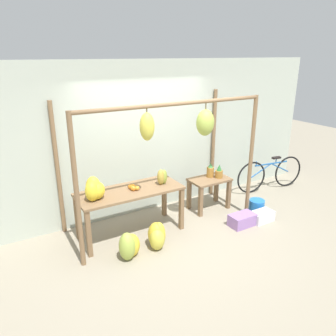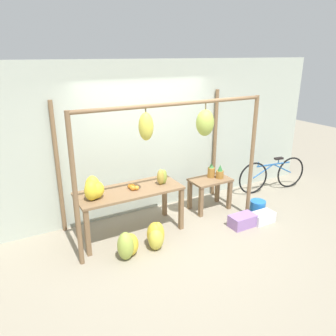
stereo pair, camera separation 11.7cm
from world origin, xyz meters
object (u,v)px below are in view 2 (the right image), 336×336
at_px(banana_pile_ground_left, 127,245).
at_px(fruit_crate_purple, 263,217).
at_px(parked_bicycle, 272,175).
at_px(orange_pile, 133,187).
at_px(banana_pile_ground_right, 156,236).
at_px(fruit_crate_white, 243,221).
at_px(papaya_pile, 162,177).
at_px(pineapple_cluster, 215,172).
at_px(banana_pile_on_table, 93,189).
at_px(blue_bucket, 258,207).

distance_m(banana_pile_ground_left, fruit_crate_purple, 2.54).
xyz_separation_m(parked_bicycle, fruit_crate_purple, (-1.23, -0.99, -0.27)).
bearing_deg(parked_bicycle, orange_pile, -176.68).
height_order(orange_pile, banana_pile_ground_right, orange_pile).
bearing_deg(fruit_crate_white, papaya_pile, 150.13).
relative_size(pineapple_cluster, banana_pile_ground_right, 0.66).
bearing_deg(banana_pile_on_table, banana_pile_ground_right, -34.63).
relative_size(banana_pile_ground_right, fruit_crate_purple, 1.02).
relative_size(banana_pile_on_table, parked_bicycle, 0.23).
relative_size(orange_pile, parked_bicycle, 0.11).
bearing_deg(banana_pile_ground_right, blue_bucket, 2.62).
relative_size(banana_pile_ground_left, papaya_pile, 1.66).
height_order(pineapple_cluster, blue_bucket, pineapple_cluster).
bearing_deg(blue_bucket, pineapple_cluster, 132.69).
height_order(banana_pile_on_table, banana_pile_ground_left, banana_pile_on_table).
xyz_separation_m(pineapple_cluster, parked_bicycle, (1.62, 0.06, -0.37)).
distance_m(pineapple_cluster, fruit_crate_white, 1.08).
distance_m(pineapple_cluster, banana_pile_ground_left, 2.33).
xyz_separation_m(pineapple_cluster, fruit_crate_white, (-0.03, -0.87, -0.63)).
relative_size(orange_pile, fruit_crate_white, 0.40).
distance_m(fruit_crate_white, fruit_crate_purple, 0.42).
xyz_separation_m(banana_pile_ground_left, fruit_crate_white, (2.12, -0.14, -0.09)).
xyz_separation_m(orange_pile, banana_pile_ground_left, (-0.37, -0.60, -0.64)).
height_order(banana_pile_ground_left, papaya_pile, papaya_pile).
bearing_deg(banana_pile_ground_right, pineapple_cluster, 23.46).
xyz_separation_m(orange_pile, banana_pile_ground_right, (0.11, -0.58, -0.64)).
bearing_deg(blue_bucket, fruit_crate_purple, -119.73).
bearing_deg(banana_pile_ground_left, parked_bicycle, 11.89).
xyz_separation_m(banana_pile_ground_right, fruit_crate_white, (1.63, -0.15, -0.09)).
distance_m(banana_pile_on_table, parked_bicycle, 4.10).
relative_size(pineapple_cluster, banana_pile_ground_left, 0.63).
bearing_deg(orange_pile, banana_pile_ground_right, -78.83).
bearing_deg(parked_bicycle, banana_pile_on_table, -176.65).
xyz_separation_m(banana_pile_ground_left, papaya_pile, (0.89, 0.57, 0.73)).
relative_size(fruit_crate_white, blue_bucket, 1.61).
xyz_separation_m(banana_pile_on_table, parked_bicycle, (4.06, 0.24, -0.58)).
height_order(pineapple_cluster, parked_bicycle, pineapple_cluster).
bearing_deg(orange_pile, pineapple_cluster, 4.52).
distance_m(blue_bucket, parked_bicycle, 1.27).
xyz_separation_m(banana_pile_ground_left, banana_pile_ground_right, (0.49, 0.02, 0.00)).
bearing_deg(blue_bucket, parked_bicycle, 32.70).
xyz_separation_m(banana_pile_on_table, banana_pile_ground_left, (0.29, -0.56, -0.76)).
relative_size(banana_pile_ground_right, fruit_crate_white, 0.91).
relative_size(banana_pile_on_table, fruit_crate_white, 0.84).
height_order(blue_bucket, fruit_crate_purple, blue_bucket).
height_order(banana_pile_on_table, pineapple_cluster, banana_pile_on_table).
height_order(orange_pile, pineapple_cluster, pineapple_cluster).
xyz_separation_m(orange_pile, fruit_crate_white, (1.74, -0.73, -0.73)).
bearing_deg(pineapple_cluster, orange_pile, -175.48).
relative_size(banana_pile_on_table, fruit_crate_purple, 0.94).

